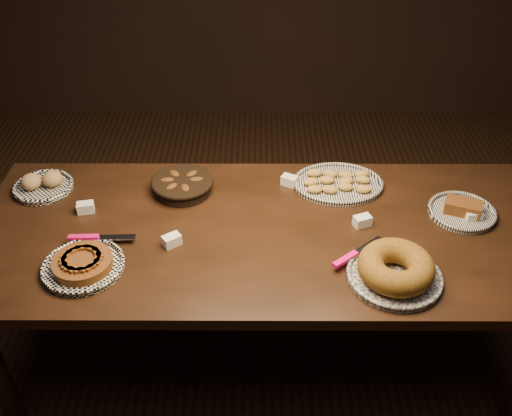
{
  "coord_description": "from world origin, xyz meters",
  "views": [
    {
      "loc": [
        -0.02,
        -1.83,
        2.23
      ],
      "look_at": [
        -0.03,
        0.05,
        0.82
      ],
      "focal_mm": 40.0,
      "sensor_mm": 36.0,
      "label": 1
    }
  ],
  "objects_px": {
    "apple_tart_plate": "(83,264)",
    "madeleine_platter": "(338,183)",
    "buffet_table": "(263,242)",
    "bundt_cake_plate": "(395,270)"
  },
  "relations": [
    {
      "from": "apple_tart_plate",
      "to": "madeleine_platter",
      "type": "bearing_deg",
      "value": 26.53
    },
    {
      "from": "apple_tart_plate",
      "to": "buffet_table",
      "type": "bearing_deg",
      "value": 17.62
    },
    {
      "from": "madeleine_platter",
      "to": "apple_tart_plate",
      "type": "bearing_deg",
      "value": -140.51
    },
    {
      "from": "madeleine_platter",
      "to": "bundt_cake_plate",
      "type": "bearing_deg",
      "value": -65.87
    },
    {
      "from": "apple_tart_plate",
      "to": "madeleine_platter",
      "type": "height_order",
      "value": "apple_tart_plate"
    },
    {
      "from": "apple_tart_plate",
      "to": "bundt_cake_plate",
      "type": "height_order",
      "value": "bundt_cake_plate"
    },
    {
      "from": "buffet_table",
      "to": "apple_tart_plate",
      "type": "bearing_deg",
      "value": -160.48
    },
    {
      "from": "buffet_table",
      "to": "bundt_cake_plate",
      "type": "distance_m",
      "value": 0.58
    },
    {
      "from": "bundt_cake_plate",
      "to": "buffet_table",
      "type": "bearing_deg",
      "value": 131.68
    },
    {
      "from": "buffet_table",
      "to": "madeleine_platter",
      "type": "xyz_separation_m",
      "value": [
        0.34,
        0.31,
        0.09
      ]
    }
  ]
}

